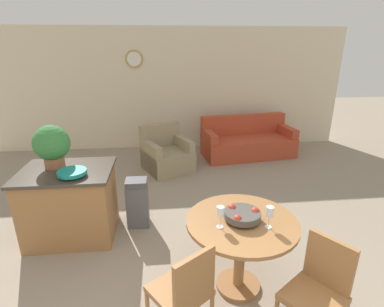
# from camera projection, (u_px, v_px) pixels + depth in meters

# --- Properties ---
(wall_back) EXTENTS (8.00, 0.09, 2.70)m
(wall_back) POSITION_uv_depth(u_px,v_px,m) (171.00, 90.00, 6.83)
(wall_back) COLOR beige
(wall_back) RESTS_ON ground_plane
(dining_table) EXTENTS (1.05, 1.05, 0.78)m
(dining_table) POSITION_uv_depth(u_px,v_px,m) (241.00, 236.00, 2.84)
(dining_table) COLOR #9E6B3D
(dining_table) RESTS_ON ground_plane
(dining_chair_near_left) EXTENTS (0.58, 0.58, 0.89)m
(dining_chair_near_left) POSITION_uv_depth(u_px,v_px,m) (185.00, 289.00, 2.36)
(dining_chair_near_left) COLOR #9E6B3D
(dining_chair_near_left) RESTS_ON ground_plane
(dining_chair_near_right) EXTENTS (0.58, 0.58, 0.89)m
(dining_chair_near_right) POSITION_uv_depth(u_px,v_px,m) (319.00, 287.00, 2.39)
(dining_chair_near_right) COLOR #9E6B3D
(dining_chair_near_right) RESTS_ON ground_plane
(fruit_bowl) EXTENTS (0.34, 0.34, 0.12)m
(fruit_bowl) POSITION_uv_depth(u_px,v_px,m) (242.00, 215.00, 2.76)
(fruit_bowl) COLOR #4C4742
(fruit_bowl) RESTS_ON dining_table
(wine_glass_left) EXTENTS (0.07, 0.07, 0.21)m
(wine_glass_left) POSITION_uv_depth(u_px,v_px,m) (220.00, 212.00, 2.63)
(wine_glass_left) COLOR silver
(wine_glass_left) RESTS_ON dining_table
(wine_glass_right) EXTENTS (0.07, 0.07, 0.21)m
(wine_glass_right) POSITION_uv_depth(u_px,v_px,m) (270.00, 212.00, 2.62)
(wine_glass_right) COLOR silver
(wine_glass_right) RESTS_ON dining_table
(kitchen_island) EXTENTS (1.08, 0.84, 0.90)m
(kitchen_island) POSITION_uv_depth(u_px,v_px,m) (71.00, 203.00, 3.73)
(kitchen_island) COLOR #9E6B3D
(kitchen_island) RESTS_ON ground_plane
(teal_bowl) EXTENTS (0.32, 0.32, 0.07)m
(teal_bowl) POSITION_uv_depth(u_px,v_px,m) (72.00, 172.00, 3.40)
(teal_bowl) COLOR teal
(teal_bowl) RESTS_ON kitchen_island
(potted_plant) EXTENTS (0.43, 0.43, 0.52)m
(potted_plant) POSITION_uv_depth(u_px,v_px,m) (52.00, 145.00, 3.58)
(potted_plant) COLOR #A36642
(potted_plant) RESTS_ON kitchen_island
(trash_bin) EXTENTS (0.29, 0.24, 0.67)m
(trash_bin) POSITION_uv_depth(u_px,v_px,m) (138.00, 203.00, 3.99)
(trash_bin) COLOR #56565B
(trash_bin) RESTS_ON ground_plane
(couch) EXTENTS (2.04, 1.10, 0.85)m
(couch) POSITION_uv_depth(u_px,v_px,m) (247.00, 142.00, 6.59)
(couch) COLOR #B24228
(couch) RESTS_ON ground_plane
(armchair) EXTENTS (1.08, 1.10, 0.86)m
(armchair) POSITION_uv_depth(u_px,v_px,m) (166.00, 155.00, 5.83)
(armchair) COLOR #998966
(armchair) RESTS_ON ground_plane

